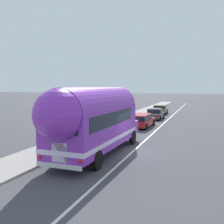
{
  "coord_description": "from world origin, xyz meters",
  "views": [
    {
      "loc": [
        4.21,
        -16.01,
        4.16
      ],
      "look_at": [
        -1.85,
        1.2,
        2.39
      ],
      "focal_mm": 41.95,
      "sensor_mm": 36.0,
      "label": 1
    }
  ],
  "objects_px": {
    "car_third": "(160,109)",
    "car_lead": "(141,120)",
    "car_second": "(155,113)",
    "painted_bus": "(94,118)"
  },
  "relations": [
    {
      "from": "car_lead",
      "to": "car_second",
      "type": "distance_m",
      "value": 7.34
    },
    {
      "from": "painted_bus",
      "to": "car_third",
      "type": "relative_size",
      "value": 2.57
    },
    {
      "from": "car_lead",
      "to": "car_third",
      "type": "bearing_deg",
      "value": 91.06
    },
    {
      "from": "painted_bus",
      "to": "car_lead",
      "type": "height_order",
      "value": "painted_bus"
    },
    {
      "from": "car_lead",
      "to": "car_third",
      "type": "distance_m",
      "value": 13.91
    },
    {
      "from": "car_lead",
      "to": "painted_bus",
      "type": "bearing_deg",
      "value": -90.32
    },
    {
      "from": "car_third",
      "to": "car_lead",
      "type": "bearing_deg",
      "value": -88.94
    },
    {
      "from": "car_lead",
      "to": "car_second",
      "type": "xyz_separation_m",
      "value": [
        0.13,
        7.34,
        -0.06
      ]
    },
    {
      "from": "car_third",
      "to": "car_second",
      "type": "bearing_deg",
      "value": -86.59
    },
    {
      "from": "painted_bus",
      "to": "car_second",
      "type": "xyz_separation_m",
      "value": [
        0.2,
        19.36,
        -1.58
      ]
    }
  ]
}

